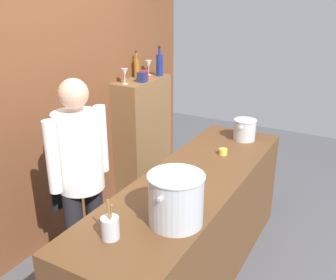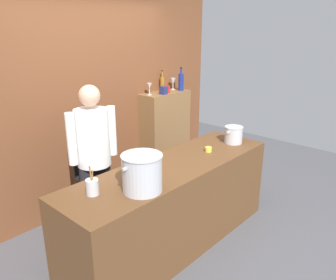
{
  "view_description": "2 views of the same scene",
  "coord_description": "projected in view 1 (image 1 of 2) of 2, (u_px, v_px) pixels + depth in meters",
  "views": [
    {
      "loc": [
        -2.31,
        -1.08,
        2.19
      ],
      "look_at": [
        0.29,
        0.36,
        1.04
      ],
      "focal_mm": 40.67,
      "sensor_mm": 36.0,
      "label": 1
    },
    {
      "loc": [
        -2.27,
        -2.0,
        2.18
      ],
      "look_at": [
        0.21,
        0.26,
        1.05
      ],
      "focal_mm": 35.89,
      "sensor_mm": 36.0,
      "label": 2
    }
  ],
  "objects": [
    {
      "name": "wine_bottle_cobalt",
      "position": [
        160.0,
        65.0,
        4.3
      ],
      "size": [
        0.08,
        0.08,
        0.33
      ],
      "color": "navy",
      "rests_on": "bar_cabinet"
    },
    {
      "name": "wine_glass_wide",
      "position": [
        148.0,
        65.0,
        4.35
      ],
      "size": [
        0.08,
        0.08,
        0.17
      ],
      "color": "silver",
      "rests_on": "bar_cabinet"
    },
    {
      "name": "brick_back_panel",
      "position": [
        46.0,
        79.0,
        3.26
      ],
      "size": [
        4.4,
        0.1,
        3.0
      ],
      "primitive_type": "cube",
      "color": "brown",
      "rests_on": "ground_plane"
    },
    {
      "name": "prep_counter",
      "position": [
        191.0,
        229.0,
        3.0
      ],
      "size": [
        2.43,
        0.7,
        0.9
      ],
      "primitive_type": "cube",
      "color": "brown",
      "rests_on": "ground_plane"
    },
    {
      "name": "wine_bottle_amber",
      "position": [
        137.0,
        68.0,
        4.23
      ],
      "size": [
        0.06,
        0.06,
        0.29
      ],
      "color": "#8C5919",
      "rests_on": "bar_cabinet"
    },
    {
      "name": "wine_glass_short",
      "position": [
        125.0,
        73.0,
        3.92
      ],
      "size": [
        0.07,
        0.07,
        0.16
      ],
      "color": "silver",
      "rests_on": "bar_cabinet"
    },
    {
      "name": "chef",
      "position": [
        80.0,
        172.0,
        2.79
      ],
      "size": [
        0.52,
        0.38,
        1.66
      ],
      "rotation": [
        0.0,
        0.0,
        2.98
      ],
      "color": "black",
      "rests_on": "ground_plane"
    },
    {
      "name": "spice_tin_red",
      "position": [
        144.0,
        75.0,
        4.12
      ],
      "size": [
        0.07,
        0.07,
        0.1
      ],
      "primitive_type": "cube",
      "color": "red",
      "rests_on": "bar_cabinet"
    },
    {
      "name": "bar_cabinet",
      "position": [
        143.0,
        135.0,
        4.42
      ],
      "size": [
        0.76,
        0.32,
        1.31
      ],
      "primitive_type": "cube",
      "color": "brown",
      "rests_on": "ground_plane"
    },
    {
      "name": "spice_tin_navy",
      "position": [
        142.0,
        77.0,
        4.02
      ],
      "size": [
        0.08,
        0.08,
        0.11
      ],
      "primitive_type": "cube",
      "color": "navy",
      "rests_on": "bar_cabinet"
    },
    {
      "name": "stockpot_small",
      "position": [
        245.0,
        130.0,
        3.55
      ],
      "size": [
        0.28,
        0.21,
        0.2
      ],
      "color": "#B7BABF",
      "rests_on": "prep_counter"
    },
    {
      "name": "ground_plane",
      "position": [
        189.0,
        275.0,
        3.16
      ],
      "size": [
        8.0,
        8.0,
        0.0
      ],
      "primitive_type": "plane",
      "color": "#4C4C51"
    },
    {
      "name": "utensil_crock",
      "position": [
        110.0,
        228.0,
        2.12
      ],
      "size": [
        0.1,
        0.1,
        0.25
      ],
      "color": "#B7BABF",
      "rests_on": "prep_counter"
    },
    {
      "name": "stockpot_large",
      "position": [
        176.0,
        199.0,
        2.24
      ],
      "size": [
        0.4,
        0.34,
        0.31
      ],
      "color": "#B7BABF",
      "rests_on": "prep_counter"
    },
    {
      "name": "butter_jar",
      "position": [
        223.0,
        152.0,
        3.25
      ],
      "size": [
        0.07,
        0.07,
        0.05
      ],
      "primitive_type": "cylinder",
      "color": "yellow",
      "rests_on": "prep_counter"
    }
  ]
}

